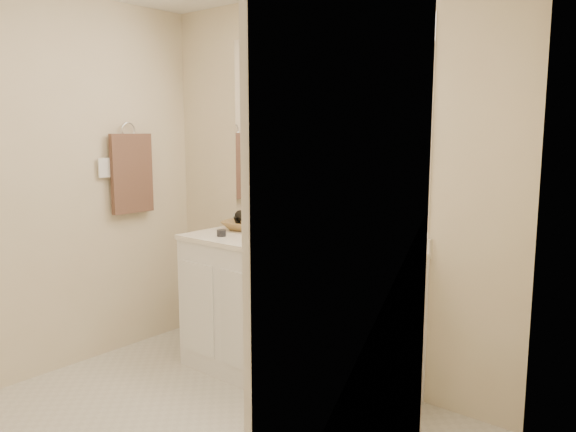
# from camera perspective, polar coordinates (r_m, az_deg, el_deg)

# --- Properties ---
(wall_back) EXTENTS (2.60, 0.02, 2.40)m
(wall_back) POSITION_cam_1_polar(r_m,az_deg,el_deg) (3.53, 3.38, 3.02)
(wall_back) COLOR #F3E2BE
(wall_back) RESTS_ON floor
(wall_left) EXTENTS (0.02, 2.60, 2.40)m
(wall_left) POSITION_cam_1_polar(r_m,az_deg,el_deg) (3.73, -25.81, 2.47)
(wall_left) COLOR #F3E2BE
(wall_left) RESTS_ON floor
(wall_right) EXTENTS (0.02, 2.60, 2.40)m
(wall_right) POSITION_cam_1_polar(r_m,az_deg,el_deg) (1.75, 12.38, -3.02)
(wall_right) COLOR #F3E2BE
(wall_right) RESTS_ON floor
(vanity_cabinet) EXTENTS (1.50, 0.55, 0.85)m
(vanity_cabinet) POSITION_cam_1_polar(r_m,az_deg,el_deg) (3.48, 0.53, -10.11)
(vanity_cabinet) COLOR white
(vanity_cabinet) RESTS_ON floor
(countertop) EXTENTS (1.52, 0.57, 0.03)m
(countertop) POSITION_cam_1_polar(r_m,az_deg,el_deg) (3.37, 0.54, -3.01)
(countertop) COLOR white
(countertop) RESTS_ON vanity_cabinet
(backsplash) EXTENTS (1.52, 0.03, 0.08)m
(backsplash) POSITION_cam_1_polar(r_m,az_deg,el_deg) (3.56, 3.19, -1.48)
(backsplash) COLOR silver
(backsplash) RESTS_ON countertop
(sink_basin) EXTENTS (0.37, 0.37, 0.02)m
(sink_basin) POSITION_cam_1_polar(r_m,az_deg,el_deg) (3.35, 0.33, -3.02)
(sink_basin) COLOR beige
(sink_basin) RESTS_ON countertop
(faucet) EXTENTS (0.02, 0.02, 0.11)m
(faucet) POSITION_cam_1_polar(r_m,az_deg,el_deg) (3.48, 2.21, -1.47)
(faucet) COLOR silver
(faucet) RESTS_ON countertop
(mirror) EXTENTS (1.48, 0.01, 1.20)m
(mirror) POSITION_cam_1_polar(r_m,az_deg,el_deg) (3.51, 3.37, 8.87)
(mirror) COLOR white
(mirror) RESTS_ON wall_back
(blue_mug) EXTENTS (0.08, 0.08, 0.10)m
(blue_mug) POSITION_cam_1_polar(r_m,az_deg,el_deg) (3.54, 0.06, -1.37)
(blue_mug) COLOR #151991
(blue_mug) RESTS_ON countertop
(tan_cup) EXTENTS (0.10, 0.10, 0.10)m
(tan_cup) POSITION_cam_1_polar(r_m,az_deg,el_deg) (3.32, 2.82, -2.04)
(tan_cup) COLOR #C4B78A
(tan_cup) RESTS_ON countertop
(toothbrush) EXTENTS (0.02, 0.04, 0.18)m
(toothbrush) POSITION_cam_1_polar(r_m,az_deg,el_deg) (3.29, 2.97, -0.38)
(toothbrush) COLOR #FE427F
(toothbrush) RESTS_ON tan_cup
(mouthwash_bottle) EXTENTS (0.09, 0.09, 0.20)m
(mouthwash_bottle) POSITION_cam_1_polar(r_m,az_deg,el_deg) (3.16, 6.27, -1.75)
(mouthwash_bottle) COLOR #0E7BAE
(mouthwash_bottle) RESTS_ON countertop
(clear_pump_bottle) EXTENTS (0.07, 0.07, 0.19)m
(clear_pump_bottle) POSITION_cam_1_polar(r_m,az_deg,el_deg) (3.18, 10.04, -1.87)
(clear_pump_bottle) COLOR white
(clear_pump_bottle) RESTS_ON countertop
(soap_dish) EXTENTS (0.11, 0.10, 0.01)m
(soap_dish) POSITION_cam_1_polar(r_m,az_deg,el_deg) (3.03, 3.69, -3.93)
(soap_dish) COLOR silver
(soap_dish) RESTS_ON countertop
(green_soap) EXTENTS (0.08, 0.07, 0.02)m
(green_soap) POSITION_cam_1_polar(r_m,az_deg,el_deg) (3.03, 3.70, -3.59)
(green_soap) COLOR #A5C730
(green_soap) RESTS_ON soap_dish
(orange_comb) EXTENTS (0.12, 0.04, 0.00)m
(orange_comb) POSITION_cam_1_polar(r_m,az_deg,el_deg) (3.03, 1.68, -4.03)
(orange_comb) COLOR orange
(orange_comb) RESTS_ON countertop
(dark_jar) EXTENTS (0.08, 0.08, 0.04)m
(dark_jar) POSITION_cam_1_polar(r_m,az_deg,el_deg) (3.60, -6.78, -1.73)
(dark_jar) COLOR #232327
(dark_jar) RESTS_ON countertop
(extra_white_bottle) EXTENTS (0.07, 0.07, 0.18)m
(extra_white_bottle) POSITION_cam_1_polar(r_m,az_deg,el_deg) (3.61, -1.71, -0.51)
(extra_white_bottle) COLOR silver
(extra_white_bottle) RESTS_ON countertop
(soap_bottle_white) EXTENTS (0.10, 0.10, 0.20)m
(soap_bottle_white) POSITION_cam_1_polar(r_m,az_deg,el_deg) (3.69, -0.55, -0.14)
(soap_bottle_white) COLOR silver
(soap_bottle_white) RESTS_ON countertop
(soap_bottle_cream) EXTENTS (0.07, 0.07, 0.15)m
(soap_bottle_cream) POSITION_cam_1_polar(r_m,az_deg,el_deg) (3.72, -1.36, -0.51)
(soap_bottle_cream) COLOR #FFECCF
(soap_bottle_cream) RESTS_ON countertop
(soap_bottle_yellow) EXTENTS (0.15, 0.15, 0.16)m
(soap_bottle_yellow) POSITION_cam_1_polar(r_m,az_deg,el_deg) (3.78, -2.36, -0.28)
(soap_bottle_yellow) COLOR #E1C057
(soap_bottle_yellow) RESTS_ON countertop
(wicker_basket) EXTENTS (0.30, 0.30, 0.06)m
(wicker_basket) POSITION_cam_1_polar(r_m,az_deg,el_deg) (3.82, -4.70, -0.93)
(wicker_basket) COLOR olive
(wicker_basket) RESTS_ON countertop
(hair_dryer) EXTENTS (0.16, 0.12, 0.07)m
(hair_dryer) POSITION_cam_1_polar(r_m,az_deg,el_deg) (3.80, -4.50, -0.09)
(hair_dryer) COLOR black
(hair_dryer) RESTS_ON wicker_basket
(towel_ring) EXTENTS (0.01, 0.11, 0.11)m
(towel_ring) POSITION_cam_1_polar(r_m,az_deg,el_deg) (4.07, -15.92, 8.40)
(towel_ring) COLOR silver
(towel_ring) RESTS_ON wall_left
(hand_towel) EXTENTS (0.04, 0.32, 0.55)m
(hand_towel) POSITION_cam_1_polar(r_m,az_deg,el_deg) (4.06, -15.58, 4.18)
(hand_towel) COLOR #412B22
(hand_towel) RESTS_ON towel_ring
(switch_plate) EXTENTS (0.01, 0.08, 0.13)m
(switch_plate) POSITION_cam_1_polar(r_m,az_deg,el_deg) (3.97, -18.17, 4.68)
(switch_plate) COLOR white
(switch_plate) RESTS_ON wall_left
(door) EXTENTS (0.02, 0.82, 2.00)m
(door) POSITION_cam_1_polar(r_m,az_deg,el_deg) (1.57, 6.55, -11.94)
(door) COLOR white
(door) RESTS_ON floor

